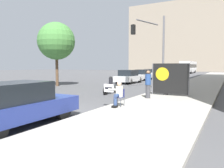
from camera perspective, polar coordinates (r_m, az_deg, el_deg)
The scene contains 16 objects.
ground_plane at distance 10.06m, azimuth -16.62°, elevation -7.13°, with size 160.00×160.00×0.00m, color #4F4F51.
sidewalk_curb at distance 22.19m, azimuth 20.81°, elevation -0.61°, with size 4.49×90.00×0.13m, color #A8A399.
building_backdrop_far at distance 84.48m, azimuth 22.80°, elevation 11.33°, with size 52.00×12.00×24.23m.
seated_protester at distance 10.31m, azimuth 1.57°, elevation -2.39°, with size 0.99×0.77×1.18m.
jogger_on_sidewalk at distance 13.03m, azimuth 9.40°, elevation -0.05°, with size 0.34×0.34×1.64m.
pedestrian_behind at distance 14.79m, azimuth 13.91°, elevation 0.77°, with size 0.34×0.34×1.78m.
protest_banner at distance 14.49m, azimuth 14.86°, elevation 1.36°, with size 2.39×0.06×2.06m.
traffic_light_pole at distance 18.45m, azimuth 10.23°, elevation 10.94°, with size 3.18×2.95×5.77m.
parked_car_curbside at distance 8.09m, azimuth -23.55°, elevation -4.88°, with size 1.81×4.35×1.50m.
car_on_road_nearest at distance 25.30m, azimuth 4.40°, elevation 1.92°, with size 1.84×4.37×1.55m.
car_on_road_midblock at distance 31.17m, azimuth 8.14°, elevation 2.40°, with size 1.74×4.72×1.49m.
car_on_road_distant at distance 40.35m, azimuth 10.01°, elevation 2.89°, with size 1.86×4.67×1.42m.
car_on_road_far_lane at distance 47.32m, azimuth 17.14°, elevation 3.03°, with size 1.75×4.10×1.44m.
city_bus_on_road at distance 61.01m, azimuth 19.35°, elevation 4.35°, with size 2.53×11.56×3.12m.
motorcycle_on_road at distance 15.91m, azimuth -0.27°, elevation -0.60°, with size 0.28×2.19×1.27m.
street_tree_near_curb at distance 22.54m, azimuth -14.33°, elevation 10.77°, with size 3.67×3.67×6.28m.
Camera 1 is at (7.03, -6.90, 2.06)m, focal length 35.00 mm.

